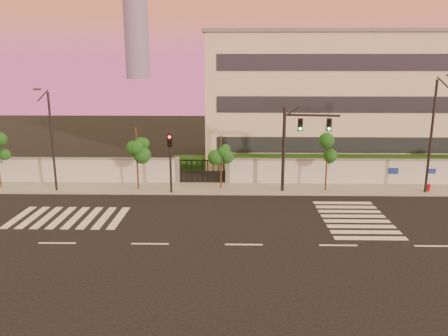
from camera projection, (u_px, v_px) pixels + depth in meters
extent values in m
plane|color=black|center=(244.00, 245.00, 23.16)|extent=(120.00, 120.00, 0.00)
cube|color=gray|center=(240.00, 189.00, 33.36)|extent=(60.00, 3.00, 0.15)
cube|color=#B8BBC0|center=(22.00, 171.00, 34.94)|extent=(25.00, 0.30, 2.00)
cube|color=slate|center=(21.00, 158.00, 34.70)|extent=(25.00, 0.36, 0.12)
cube|color=#B8BBC0|center=(424.00, 173.00, 34.33)|extent=(31.00, 0.30, 2.00)
cube|color=slate|center=(426.00, 160.00, 34.08)|extent=(31.00, 0.36, 0.12)
cube|color=slate|center=(177.00, 171.00, 34.68)|extent=(0.35, 0.35, 2.20)
cube|color=slate|center=(228.00, 171.00, 34.60)|extent=(0.35, 0.35, 2.20)
cube|color=black|center=(346.00, 167.00, 36.89)|extent=(20.00, 2.00, 1.80)
cube|color=black|center=(53.00, 168.00, 37.42)|extent=(12.00, 1.80, 1.40)
cube|color=black|center=(206.00, 163.00, 39.62)|extent=(6.00, 1.50, 1.20)
cube|color=beige|center=(330.00, 99.00, 43.01)|extent=(24.00, 12.00, 12.00)
cube|color=#262D38|center=(343.00, 145.00, 37.96)|extent=(22.00, 0.08, 1.40)
cube|color=#262D38|center=(346.00, 105.00, 37.15)|extent=(22.00, 0.08, 1.40)
cube|color=#262D38|center=(348.00, 62.00, 36.34)|extent=(22.00, 0.08, 1.40)
cube|color=slate|center=(334.00, 35.00, 41.60)|extent=(24.40, 12.40, 0.30)
cube|color=silver|center=(19.00, 217.00, 27.32)|extent=(0.50, 4.00, 0.02)
cube|color=silver|center=(33.00, 217.00, 27.31)|extent=(0.50, 4.00, 0.02)
cube|color=silver|center=(47.00, 217.00, 27.29)|extent=(0.50, 4.00, 0.02)
cube|color=silver|center=(62.00, 217.00, 27.27)|extent=(0.50, 4.00, 0.02)
cube|color=silver|center=(76.00, 218.00, 27.25)|extent=(0.50, 4.00, 0.02)
cube|color=silver|center=(90.00, 218.00, 27.24)|extent=(0.50, 4.00, 0.02)
cube|color=silver|center=(104.00, 218.00, 27.22)|extent=(0.50, 4.00, 0.02)
cube|color=silver|center=(119.00, 218.00, 27.20)|extent=(0.50, 4.00, 0.02)
cube|color=silver|center=(370.00, 238.00, 24.00)|extent=(4.00, 0.50, 0.02)
cube|color=silver|center=(366.00, 232.00, 24.88)|extent=(4.00, 0.50, 0.02)
cube|color=silver|center=(361.00, 226.00, 25.75)|extent=(4.00, 0.50, 0.02)
cube|color=silver|center=(357.00, 221.00, 26.63)|extent=(4.00, 0.50, 0.02)
cube|color=silver|center=(353.00, 216.00, 27.50)|extent=(4.00, 0.50, 0.02)
cube|color=silver|center=(349.00, 211.00, 28.38)|extent=(4.00, 0.50, 0.02)
cube|color=silver|center=(346.00, 207.00, 29.25)|extent=(4.00, 0.50, 0.02)
cube|color=silver|center=(342.00, 203.00, 30.13)|extent=(4.00, 0.50, 0.02)
cube|color=silver|center=(57.00, 243.00, 23.35)|extent=(2.00, 0.15, 0.01)
cube|color=silver|center=(150.00, 244.00, 23.26)|extent=(2.00, 0.15, 0.01)
cube|color=silver|center=(244.00, 245.00, 23.16)|extent=(2.00, 0.15, 0.01)
cube|color=silver|center=(338.00, 245.00, 23.07)|extent=(2.00, 0.15, 0.01)
cube|color=silver|center=(434.00, 246.00, 22.97)|extent=(2.00, 0.15, 0.01)
sphere|color=#164D19|center=(3.00, 150.00, 33.13)|extent=(0.84, 0.84, 0.84)
cylinder|color=#382314|center=(137.00, 160.00, 32.52)|extent=(0.13, 0.13, 4.82)
sphere|color=#164D19|center=(136.00, 141.00, 32.18)|extent=(1.20, 1.20, 1.20)
sphere|color=#164D19|center=(142.00, 150.00, 32.55)|extent=(0.91, 0.91, 0.91)
sphere|color=#164D19|center=(132.00, 147.00, 32.14)|extent=(0.87, 0.87, 0.87)
cylinder|color=#382314|center=(221.00, 163.00, 32.70)|extent=(0.12, 0.12, 4.22)
sphere|color=#164D19|center=(221.00, 147.00, 32.40)|extent=(1.08, 1.08, 1.08)
sphere|color=#164D19|center=(226.00, 155.00, 32.73)|extent=(0.82, 0.82, 0.82)
sphere|color=#164D19|center=(217.00, 153.00, 32.36)|extent=(0.78, 0.78, 0.78)
cylinder|color=#382314|center=(327.00, 163.00, 32.29)|extent=(0.12, 0.12, 4.44)
sphere|color=#164D19|center=(328.00, 145.00, 31.98)|extent=(1.12, 1.12, 1.12)
sphere|color=#164D19|center=(331.00, 154.00, 32.33)|extent=(0.86, 0.86, 0.86)
sphere|color=#164D19|center=(324.00, 152.00, 31.94)|extent=(0.82, 0.82, 0.82)
cylinder|color=black|center=(284.00, 150.00, 31.89)|extent=(0.25, 0.25, 6.40)
cylinder|color=black|center=(312.00, 115.00, 31.26)|extent=(3.91, 0.74, 0.17)
cube|color=black|center=(300.00, 125.00, 31.38)|extent=(0.36, 0.19, 0.93)
sphere|color=#0CF259|center=(300.00, 129.00, 31.34)|extent=(0.21, 0.21, 0.21)
cube|color=black|center=(329.00, 125.00, 31.34)|extent=(0.36, 0.19, 0.93)
sphere|color=#0CF259|center=(329.00, 129.00, 31.30)|extent=(0.21, 0.21, 0.21)
cylinder|color=black|center=(171.00, 164.00, 31.66)|extent=(0.16, 0.16, 4.64)
cube|color=black|center=(170.00, 141.00, 31.22)|extent=(0.36, 0.19, 0.93)
sphere|color=red|center=(169.00, 137.00, 31.04)|extent=(0.21, 0.21, 0.21)
cylinder|color=black|center=(52.00, 143.00, 31.92)|extent=(0.17, 0.17, 7.42)
cylinder|color=black|center=(43.00, 95.00, 30.29)|extent=(0.09, 1.78, 0.72)
cube|color=#3F3F44|center=(37.00, 89.00, 29.37)|extent=(0.46, 0.23, 0.14)
cylinder|color=black|center=(431.00, 138.00, 31.26)|extent=(0.19, 0.19, 8.33)
cylinder|color=black|center=(443.00, 83.00, 29.44)|extent=(0.10, 1.99, 0.81)
cylinder|color=red|center=(428.00, 190.00, 32.41)|extent=(0.22, 0.22, 0.50)
cylinder|color=red|center=(429.00, 186.00, 32.34)|extent=(0.28, 0.28, 0.10)
sphere|color=red|center=(429.00, 185.00, 32.32)|extent=(0.18, 0.18, 0.18)
cylinder|color=red|center=(429.00, 189.00, 32.39)|extent=(0.30, 0.19, 0.10)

